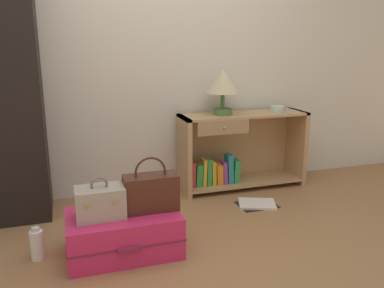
{
  "coord_description": "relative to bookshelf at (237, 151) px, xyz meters",
  "views": [
    {
      "loc": [
        -0.7,
        -1.97,
        1.3
      ],
      "look_at": [
        0.22,
        0.86,
        0.55
      ],
      "focal_mm": 37.47,
      "sensor_mm": 36.0,
      "label": 1
    }
  ],
  "objects": [
    {
      "name": "open_book_on_floor",
      "position": [
        -0.02,
        -0.47,
        -0.33
      ],
      "size": [
        0.36,
        0.31,
        0.02
      ],
      "color": "white",
      "rests_on": "ground_plane"
    },
    {
      "name": "handbag",
      "position": [
        -1.0,
        -0.9,
        0.05
      ],
      "size": [
        0.34,
        0.16,
        0.35
      ],
      "color": "#472319",
      "rests_on": "suitcase_large"
    },
    {
      "name": "bookshelf",
      "position": [
        0.0,
        0.0,
        0.0
      ],
      "size": [
        1.16,
        0.36,
        0.69
      ],
      "color": "tan",
      "rests_on": "ground_plane"
    },
    {
      "name": "bowl",
      "position": [
        0.38,
        -0.03,
        0.38
      ],
      "size": [
        0.13,
        0.13,
        0.05
      ],
      "primitive_type": "cylinder",
      "color": "silver",
      "rests_on": "bookshelf"
    },
    {
      "name": "back_wall",
      "position": [
        -0.78,
        0.23,
        0.96
      ],
      "size": [
        6.4,
        0.1,
        2.6
      ],
      "primitive_type": "cube",
      "color": "silver",
      "rests_on": "ground_plane"
    },
    {
      "name": "train_case",
      "position": [
        -1.32,
        -0.91,
        0.03
      ],
      "size": [
        0.29,
        0.2,
        0.26
      ],
      "color": "#A89E8E",
      "rests_on": "suitcase_large"
    },
    {
      "name": "ground_plane",
      "position": [
        -0.78,
        -1.27,
        -0.34
      ],
      "size": [
        9.0,
        9.0,
        0.0
      ],
      "primitive_type": "plane",
      "color": "#9E7047"
    },
    {
      "name": "bottle",
      "position": [
        -1.7,
        -0.81,
        -0.24
      ],
      "size": [
        0.08,
        0.08,
        0.21
      ],
      "color": "white",
      "rests_on": "ground_plane"
    },
    {
      "name": "suitcase_large",
      "position": [
        -1.18,
        -0.9,
        -0.21
      ],
      "size": [
        0.7,
        0.46,
        0.27
      ],
      "color": "#DB2860",
      "rests_on": "ground_plane"
    },
    {
      "name": "table_lamp",
      "position": [
        -0.15,
        -0.0,
        0.62
      ],
      "size": [
        0.3,
        0.3,
        0.39
      ],
      "color": "#4C7542",
      "rests_on": "bookshelf"
    }
  ]
}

